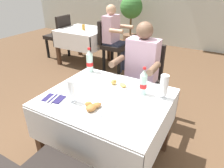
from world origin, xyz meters
The scene contains 17 objects.
ground_plane centered at (0.00, 0.00, 0.00)m, with size 11.00×11.00×0.00m, color brown.
main_dining_table centered at (-0.12, 0.00, 0.57)m, with size 1.07×0.92×0.74m.
chair_far_diner_seat centered at (-0.12, 0.85, 0.55)m, with size 0.44×0.50×0.97m.
seated_diner_far centered at (-0.11, 0.74, 0.71)m, with size 0.50×0.46×1.26m.
plate_near_camera centered at (-0.10, -0.22, 0.76)m, with size 0.24×0.24×0.07m.
plate_far_diner centered at (-0.13, 0.23, 0.75)m, with size 0.23×0.23×0.07m.
beer_glass_left centered at (0.31, 0.22, 0.85)m, with size 0.07×0.07×0.22m.
beer_glass_middle centered at (-0.33, -0.22, 0.84)m, with size 0.07×0.07×0.20m.
cola_bottle_primary centered at (0.14, 0.20, 0.85)m, with size 0.06×0.06×0.26m.
cola_bottle_secondary centered at (-0.57, 0.38, 0.86)m, with size 0.07×0.07×0.27m.
napkin_cutlery_set centered at (-0.50, -0.26, 0.74)m, with size 0.19×0.20×0.01m.
background_dining_table centered at (-1.95, 2.09, 0.56)m, with size 0.95×0.85×0.74m.
background_chair_left centered at (-2.64, 2.09, 0.55)m, with size 0.50×0.44×0.97m.
background_chair_right centered at (-1.27, 2.09, 0.55)m, with size 0.50×0.44×0.97m.
background_patron centered at (-1.22, 2.09, 0.71)m, with size 0.46×0.50×1.26m.
background_table_tumbler centered at (-1.89, 2.03, 0.79)m, with size 0.06×0.06×0.11m, color #C68928.
potted_plant_corner centered at (-1.60, 3.71, 0.85)m, with size 0.58×0.58×1.32m.
Camera 1 is at (0.67, -1.30, 1.65)m, focal length 32.21 mm.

